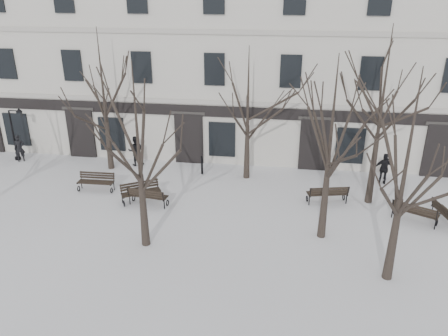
% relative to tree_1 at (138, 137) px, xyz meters
% --- Properties ---
extents(ground, '(100.00, 100.00, 0.00)m').
position_rel_tree_1_xyz_m(ground, '(3.30, 0.83, -4.48)').
color(ground, silver).
rests_on(ground, ground).
extents(building, '(40.40, 10.20, 11.40)m').
position_rel_tree_1_xyz_m(building, '(3.30, 13.79, 1.03)').
color(building, beige).
rests_on(building, ground).
extents(tree_1, '(5.02, 5.02, 7.17)m').
position_rel_tree_1_xyz_m(tree_1, '(0.00, 0.00, 0.00)').
color(tree_1, black).
rests_on(tree_1, ground).
extents(tree_2, '(5.14, 5.14, 7.34)m').
position_rel_tree_1_xyz_m(tree_2, '(6.91, 1.65, 0.11)').
color(tree_2, black).
rests_on(tree_2, ground).
extents(tree_3, '(5.15, 5.15, 7.36)m').
position_rel_tree_1_xyz_m(tree_3, '(9.04, -0.82, 0.12)').
color(tree_3, black).
rests_on(tree_3, ground).
extents(tree_4, '(5.34, 5.34, 7.62)m').
position_rel_tree_1_xyz_m(tree_4, '(-4.37, 7.26, 0.28)').
color(tree_4, black).
rests_on(tree_4, ground).
extents(tree_5, '(4.81, 4.81, 6.87)m').
position_rel_tree_1_xyz_m(tree_5, '(3.28, 7.11, -0.19)').
color(tree_5, black).
rests_on(tree_5, ground).
extents(tree_6, '(5.66, 5.66, 8.09)m').
position_rel_tree_1_xyz_m(tree_6, '(9.29, 5.11, 0.58)').
color(tree_6, black).
rests_on(tree_6, ground).
extents(bench_0, '(1.88, 1.51, 0.92)m').
position_rel_tree_1_xyz_m(bench_0, '(-1.41, 3.63, -3.98)').
color(bench_0, black).
rests_on(bench_0, ground).
extents(bench_1, '(1.90, 0.90, 0.93)m').
position_rel_tree_1_xyz_m(bench_1, '(-0.93, 3.20, -3.98)').
color(bench_1, black).
rests_on(bench_1, ground).
extents(bench_2, '(1.94, 1.45, 0.94)m').
position_rel_tree_1_xyz_m(bench_2, '(10.93, 3.41, -3.97)').
color(bench_2, black).
rests_on(bench_2, ground).
extents(bench_3, '(1.82, 0.71, 0.90)m').
position_rel_tree_1_xyz_m(bench_3, '(-3.99, 4.44, -3.99)').
color(bench_3, black).
rests_on(bench_3, ground).
extents(bench_4, '(1.97, 1.09, 0.95)m').
position_rel_tree_1_xyz_m(bench_4, '(7.33, 4.67, -3.97)').
color(bench_4, black).
rests_on(bench_4, ground).
extents(bench_5, '(1.01, 1.86, 0.90)m').
position_rel_tree_1_xyz_m(bench_5, '(12.21, 3.45, -3.99)').
color(bench_5, black).
rests_on(bench_5, ground).
extents(lamp_post, '(0.97, 0.36, 3.11)m').
position_rel_tree_1_xyz_m(lamp_post, '(-10.12, 7.69, -2.68)').
color(lamp_post, black).
rests_on(lamp_post, ground).
extents(bollard_a, '(0.14, 0.14, 1.06)m').
position_rel_tree_1_xyz_m(bollard_a, '(0.84, 7.21, -3.91)').
color(bollard_a, black).
rests_on(bollard_a, ground).
extents(bollard_b, '(0.15, 0.15, 1.18)m').
position_rel_tree_1_xyz_m(bollard_b, '(10.57, 8.00, -3.85)').
color(bollard_b, black).
rests_on(bollard_b, ground).
extents(pedestrian_a, '(0.68, 0.62, 1.56)m').
position_rel_tree_1_xyz_m(pedestrian_a, '(-9.99, 7.53, -4.48)').
color(pedestrian_a, black).
rests_on(pedestrian_a, ground).
extents(pedestrian_b, '(0.99, 0.87, 1.73)m').
position_rel_tree_1_xyz_m(pedestrian_b, '(-3.11, 7.93, -4.48)').
color(pedestrian_b, black).
rests_on(pedestrian_b, ground).
extents(pedestrian_c, '(1.00, 0.49, 1.64)m').
position_rel_tree_1_xyz_m(pedestrian_c, '(10.33, 7.39, -4.48)').
color(pedestrian_c, black).
rests_on(pedestrian_c, ground).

